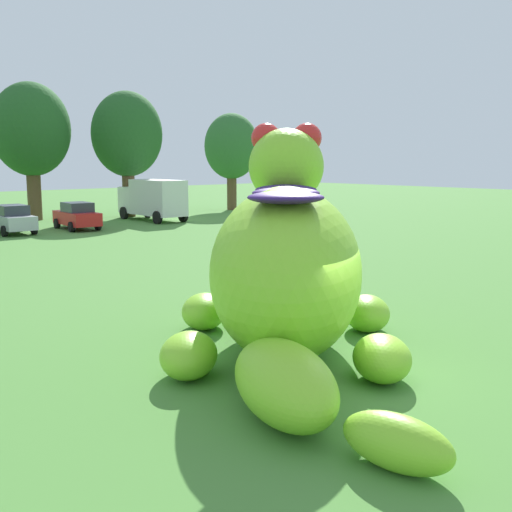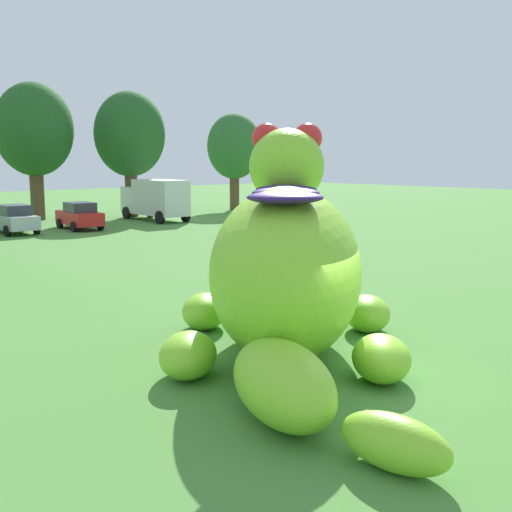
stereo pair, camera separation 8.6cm
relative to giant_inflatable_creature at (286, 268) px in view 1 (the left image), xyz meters
The scene contains 8 objects.
ground_plane 2.75m from the giant_inflatable_creature, 98.81° to the right, with size 160.00×160.00×0.00m, color #4C8438.
giant_inflatable_creature is the anchor object (origin of this frame).
car_silver 27.76m from the giant_inflatable_creature, 81.67° to the left, with size 2.07×4.16×1.72m.
car_red 28.14m from the giant_inflatable_creature, 73.58° to the left, with size 2.20×4.23×1.72m.
box_truck 32.32m from the giant_inflatable_creature, 62.95° to the left, with size 2.47×6.45×2.95m.
tree_centre 36.07m from the giant_inflatable_creature, 76.32° to the left, with size 5.55×5.55×9.84m.
tree_centre_right 36.32m from the giant_inflatable_creature, 65.31° to the left, with size 5.36×5.36×9.51m.
tree_mid_right 41.34m from the giant_inflatable_creature, 52.28° to the left, with size 4.70×4.70×8.34m.
Camera 1 is at (-9.48, -8.08, 4.38)m, focal length 43.98 mm.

